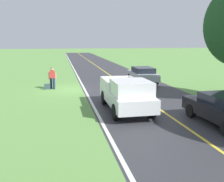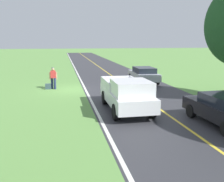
% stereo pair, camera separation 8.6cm
% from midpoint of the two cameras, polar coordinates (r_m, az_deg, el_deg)
% --- Properties ---
extents(ground_plane, '(200.00, 200.00, 0.00)m').
position_cam_midpoint_polar(ground_plane, '(20.65, -8.62, 0.34)').
color(ground_plane, '#609347').
extents(road_surface, '(7.48, 120.00, 0.00)m').
position_cam_midpoint_polar(road_surface, '(21.33, 3.80, 0.79)').
color(road_surface, '#333338').
rests_on(road_surface, ground).
extents(lane_edge_line, '(0.16, 117.60, 0.00)m').
position_cam_midpoint_polar(lane_edge_line, '(20.72, -5.77, 0.45)').
color(lane_edge_line, silver).
rests_on(lane_edge_line, ground).
extents(lane_centre_line, '(0.14, 117.60, 0.00)m').
position_cam_midpoint_polar(lane_centre_line, '(21.33, 3.80, 0.79)').
color(lane_centre_line, gold).
rests_on(lane_centre_line, ground).
extents(hitchhiker_walking, '(0.62, 0.51, 1.75)m').
position_cam_midpoint_polar(hitchhiker_walking, '(21.06, -12.68, 3.10)').
color(hitchhiker_walking, navy).
rests_on(hitchhiker_walking, ground).
extents(suitcase_carried, '(0.47, 0.21, 0.44)m').
position_cam_midpoint_polar(suitcase_carried, '(21.10, -13.73, 0.98)').
color(suitcase_carried, '#384C56').
rests_on(suitcase_carried, ground).
extents(pickup_truck_passing, '(2.10, 5.40, 1.82)m').
position_cam_midpoint_polar(pickup_truck_passing, '(14.04, 3.49, -0.64)').
color(pickup_truck_passing, silver).
rests_on(pickup_truck_passing, ground).
extents(sedan_near_oncoming, '(2.01, 4.44, 1.41)m').
position_cam_midpoint_polar(sedan_near_oncoming, '(23.83, 7.07, 3.65)').
color(sedan_near_oncoming, '#B2B7C1').
rests_on(sedan_near_oncoming, ground).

